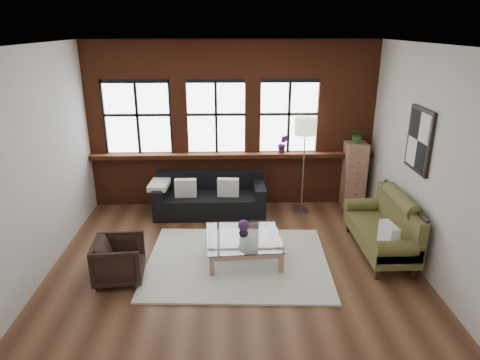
{
  "coord_description": "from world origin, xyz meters",
  "views": [
    {
      "loc": [
        -0.1,
        -5.69,
        3.43
      ],
      "look_at": [
        0.1,
        0.6,
        1.15
      ],
      "focal_mm": 32.0,
      "sensor_mm": 36.0,
      "label": 1
    }
  ],
  "objects_px": {
    "floor_lamp": "(304,163)",
    "coffee_table": "(243,247)",
    "drawer_chest": "(354,175)",
    "dark_sofa": "(210,195)",
    "armchair": "(119,260)",
    "vase": "(243,232)",
    "vintage_settee": "(380,225)"
  },
  "relations": [
    {
      "from": "floor_lamp",
      "to": "coffee_table",
      "type": "bearing_deg",
      "value": -124.6
    },
    {
      "from": "drawer_chest",
      "to": "floor_lamp",
      "type": "bearing_deg",
      "value": -167.28
    },
    {
      "from": "dark_sofa",
      "to": "drawer_chest",
      "type": "bearing_deg",
      "value": 5.63
    },
    {
      "from": "armchair",
      "to": "vase",
      "type": "distance_m",
      "value": 1.87
    },
    {
      "from": "coffee_table",
      "to": "vase",
      "type": "relative_size",
      "value": 7.38
    },
    {
      "from": "armchair",
      "to": "floor_lamp",
      "type": "distance_m",
      "value": 3.82
    },
    {
      "from": "vintage_settee",
      "to": "armchair",
      "type": "xyz_separation_m",
      "value": [
        -3.94,
        -0.66,
        -0.16
      ]
    },
    {
      "from": "coffee_table",
      "to": "floor_lamp",
      "type": "bearing_deg",
      "value": 55.4
    },
    {
      "from": "vintage_settee",
      "to": "vase",
      "type": "height_order",
      "value": "vintage_settee"
    },
    {
      "from": "drawer_chest",
      "to": "floor_lamp",
      "type": "height_order",
      "value": "floor_lamp"
    },
    {
      "from": "armchair",
      "to": "drawer_chest",
      "type": "xyz_separation_m",
      "value": [
        4.03,
        2.53,
        0.34
      ]
    },
    {
      "from": "armchair",
      "to": "drawer_chest",
      "type": "distance_m",
      "value": 4.77
    },
    {
      "from": "dark_sofa",
      "to": "vintage_settee",
      "type": "height_order",
      "value": "vintage_settee"
    },
    {
      "from": "armchair",
      "to": "vase",
      "type": "height_order",
      "value": "armchair"
    },
    {
      "from": "floor_lamp",
      "to": "armchair",
      "type": "bearing_deg",
      "value": -142.38
    },
    {
      "from": "dark_sofa",
      "to": "vase",
      "type": "relative_size",
      "value": 13.69
    },
    {
      "from": "dark_sofa",
      "to": "floor_lamp",
      "type": "height_order",
      "value": "floor_lamp"
    },
    {
      "from": "vase",
      "to": "coffee_table",
      "type": "bearing_deg",
      "value": 135.0
    },
    {
      "from": "vintage_settee",
      "to": "floor_lamp",
      "type": "xyz_separation_m",
      "value": [
        -0.96,
        1.63,
        0.53
      ]
    },
    {
      "from": "dark_sofa",
      "to": "armchair",
      "type": "distance_m",
      "value": 2.56
    },
    {
      "from": "vase",
      "to": "dark_sofa",
      "type": "bearing_deg",
      "value": 108.68
    },
    {
      "from": "armchair",
      "to": "floor_lamp",
      "type": "bearing_deg",
      "value": -57.09
    },
    {
      "from": "floor_lamp",
      "to": "vintage_settee",
      "type": "bearing_deg",
      "value": -59.6
    },
    {
      "from": "drawer_chest",
      "to": "floor_lamp",
      "type": "relative_size",
      "value": 0.65
    },
    {
      "from": "armchair",
      "to": "vase",
      "type": "relative_size",
      "value": 4.48
    },
    {
      "from": "dark_sofa",
      "to": "floor_lamp",
      "type": "distance_m",
      "value": 1.88
    },
    {
      "from": "vase",
      "to": "vintage_settee",
      "type": "bearing_deg",
      "value": 2.79
    },
    {
      "from": "dark_sofa",
      "to": "vase",
      "type": "height_order",
      "value": "dark_sofa"
    },
    {
      "from": "floor_lamp",
      "to": "drawer_chest",
      "type": "bearing_deg",
      "value": 12.72
    },
    {
      "from": "vase",
      "to": "floor_lamp",
      "type": "distance_m",
      "value": 2.18
    },
    {
      "from": "armchair",
      "to": "coffee_table",
      "type": "height_order",
      "value": "armchair"
    },
    {
      "from": "coffee_table",
      "to": "drawer_chest",
      "type": "height_order",
      "value": "drawer_chest"
    }
  ]
}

